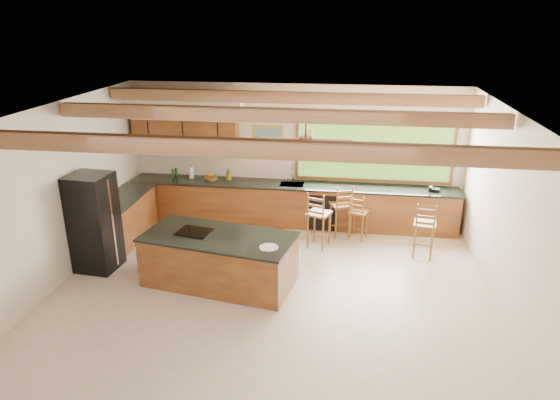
# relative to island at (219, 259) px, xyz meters

# --- Properties ---
(ground) EXTENTS (7.20, 7.20, 0.00)m
(ground) POSITION_rel_island_xyz_m (0.91, -0.18, -0.44)
(ground) COLOR beige
(ground) RESTS_ON ground
(room_shell) EXTENTS (7.27, 6.54, 3.02)m
(room_shell) POSITION_rel_island_xyz_m (0.74, 0.47, 1.77)
(room_shell) COLOR beige
(room_shell) RESTS_ON ground
(counter_run) EXTENTS (7.12, 3.10, 1.22)m
(counter_run) POSITION_rel_island_xyz_m (0.09, 2.34, 0.02)
(counter_run) COLOR brown
(counter_run) RESTS_ON ground
(island) EXTENTS (2.68, 1.60, 0.90)m
(island) POSITION_rel_island_xyz_m (0.00, 0.00, 0.00)
(island) COLOR brown
(island) RESTS_ON ground
(refrigerator) EXTENTS (0.74, 0.73, 1.77)m
(refrigerator) POSITION_rel_island_xyz_m (-2.31, 0.22, 0.44)
(refrigerator) COLOR black
(refrigerator) RESTS_ON ground
(bar_stool_a) EXTENTS (0.53, 0.53, 1.15)m
(bar_stool_a) POSITION_rel_island_xyz_m (1.57, 1.63, 0.24)
(bar_stool_a) COLOR brown
(bar_stool_a) RESTS_ON ground
(bar_stool_b) EXTENTS (0.53, 0.53, 1.13)m
(bar_stool_b) POSITION_rel_island_xyz_m (1.98, 2.21, 0.23)
(bar_stool_b) COLOR brown
(bar_stool_b) RESTS_ON ground
(bar_stool_c) EXTENTS (0.45, 0.45, 0.98)m
(bar_stool_c) POSITION_rel_island_xyz_m (2.34, 2.10, 0.14)
(bar_stool_c) COLOR brown
(bar_stool_c) RESTS_ON ground
(bar_stool_d) EXTENTS (0.45, 0.45, 1.11)m
(bar_stool_d) POSITION_rel_island_xyz_m (3.56, 1.45, 0.22)
(bar_stool_d) COLOR brown
(bar_stool_d) RESTS_ON ground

